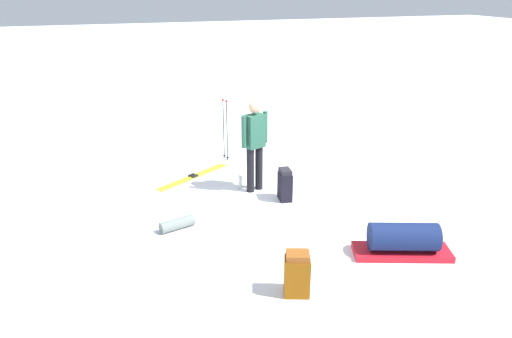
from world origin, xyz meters
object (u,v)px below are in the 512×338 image
at_px(ski_pair_near, 193,177).
at_px(backpack_large_dark, 297,274).
at_px(skier_standing, 255,141).
at_px(gear_sled, 403,241).
at_px(thermos_bottle, 240,182).
at_px(backpack_bright, 285,185).
at_px(ski_poles_planted_near, 225,127).
at_px(sleeping_mat_rolled, 177,224).

xyz_separation_m(ski_pair_near, backpack_large_dark, (-4.11, -0.47, 0.28)).
distance_m(skier_standing, gear_sled, 3.15).
bearing_deg(thermos_bottle, backpack_bright, -139.44).
height_order(backpack_bright, thermos_bottle, backpack_bright).
xyz_separation_m(backpack_bright, ski_poles_planted_near, (2.32, 0.46, 0.46)).
xyz_separation_m(backpack_large_dark, ski_poles_planted_near, (4.90, -0.41, 0.45)).
relative_size(gear_sled, thermos_bottle, 5.52).
bearing_deg(ski_pair_near, sleeping_mat_rolled, 161.90).
bearing_deg(gear_sled, thermos_bottle, 27.31).
relative_size(ski_pair_near, backpack_large_dark, 2.67).
bearing_deg(backpack_large_dark, thermos_bottle, -4.46).
distance_m(skier_standing, sleeping_mat_rolled, 2.10).
distance_m(backpack_bright, gear_sled, 2.40).
bearing_deg(skier_standing, sleeping_mat_rolled, 122.32).
bearing_deg(sleeping_mat_rolled, ski_pair_near, -18.10).
relative_size(backpack_large_dark, thermos_bottle, 2.28).
bearing_deg(gear_sled, ski_pair_near, 30.90).
height_order(ski_pair_near, backpack_large_dark, backpack_large_dark).
height_order(backpack_large_dark, gear_sled, backpack_large_dark).
xyz_separation_m(backpack_bright, gear_sled, (-2.22, -0.90, -0.06)).
distance_m(sleeping_mat_rolled, thermos_bottle, 1.82).
bearing_deg(ski_pair_near, skier_standing, -135.07).
bearing_deg(backpack_bright, ski_pair_near, 41.21).
relative_size(backpack_bright, thermos_bottle, 2.24).
height_order(ski_poles_planted_near, gear_sled, ski_poles_planted_near).
relative_size(backpack_bright, gear_sled, 0.41).
bearing_deg(ski_pair_near, thermos_bottle, -138.22).
relative_size(backpack_large_dark, backpack_bright, 1.02).
distance_m(ski_pair_near, backpack_large_dark, 4.15).
relative_size(gear_sled, sleeping_mat_rolled, 2.61).
height_order(skier_standing, gear_sled, skier_standing).
height_order(ski_pair_near, sleeping_mat_rolled, sleeping_mat_rolled).
xyz_separation_m(gear_sled, thermos_bottle, (2.94, 1.52, -0.09)).
bearing_deg(skier_standing, ski_pair_near, 44.93).
bearing_deg(skier_standing, gear_sled, -155.34).
relative_size(skier_standing, backpack_large_dark, 2.87).
relative_size(backpack_large_dark, ski_poles_planted_near, 0.44).
bearing_deg(backpack_large_dark, gear_sled, -78.63).
distance_m(backpack_bright, thermos_bottle, 0.96).
relative_size(skier_standing, gear_sled, 1.19).
bearing_deg(ski_poles_planted_near, sleeping_mat_rolled, 151.01).
bearing_deg(backpack_bright, sleeping_mat_rolled, 103.00).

